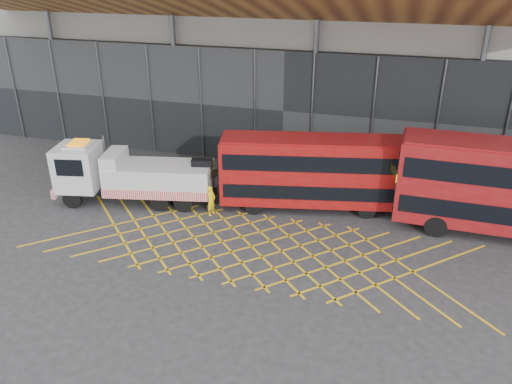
% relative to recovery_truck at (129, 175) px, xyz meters
% --- Properties ---
extents(ground_plane, '(120.00, 120.00, 0.00)m').
position_rel_recovery_truck_xyz_m(ground_plane, '(5.37, -2.96, -1.77)').
color(ground_plane, '#2A292C').
extents(road_markings, '(23.16, 7.16, 0.01)m').
position_rel_recovery_truck_xyz_m(road_markings, '(8.57, -2.96, -1.76)').
color(road_markings, gold).
rests_on(road_markings, ground_plane).
extents(construction_building, '(55.00, 23.97, 18.00)m').
position_rel_recovery_truck_xyz_m(construction_building, '(7.29, 15.43, 7.21)').
color(construction_building, '#959690').
rests_on(construction_building, ground_plane).
extents(recovery_truck, '(11.01, 4.50, 3.83)m').
position_rel_recovery_truck_xyz_m(recovery_truck, '(0.00, 0.00, 0.00)').
color(recovery_truck, black).
rests_on(recovery_truck, ground_plane).
extents(bus_towed, '(10.93, 4.66, 4.34)m').
position_rel_recovery_truck_xyz_m(bus_towed, '(10.67, 2.33, 0.64)').
color(bus_towed, maroon).
rests_on(bus_towed, ground_plane).
extents(worker, '(0.54, 0.71, 1.76)m').
position_rel_recovery_truck_xyz_m(worker, '(5.31, -0.19, -0.89)').
color(worker, yellow).
rests_on(worker, ground_plane).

